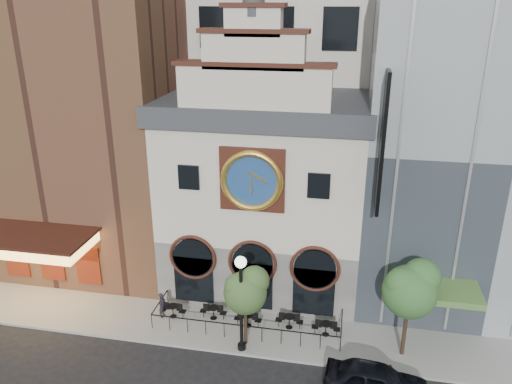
{
  "coord_description": "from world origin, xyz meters",
  "views": [
    {
      "loc": [
        5.05,
        -21.02,
        17.6
      ],
      "look_at": [
        -0.19,
        6.0,
        7.04
      ],
      "focal_mm": 35.0,
      "sensor_mm": 36.0,
      "label": 1
    }
  ],
  "objects_px": {
    "bistro_1": "(213,312)",
    "tree_left": "(246,289)",
    "bistro_4": "(326,328)",
    "bistro_2": "(248,319)",
    "tree_right": "(411,288)",
    "pedestrian": "(162,305)",
    "bistro_0": "(173,310)",
    "car_right": "(377,381)",
    "lamppost": "(241,294)",
    "bistro_3": "(289,321)"
  },
  "relations": [
    {
      "from": "bistro_2",
      "to": "bistro_1",
      "type": "bearing_deg",
      "value": 171.42
    },
    {
      "from": "tree_left",
      "to": "bistro_1",
      "type": "bearing_deg",
      "value": 142.65
    },
    {
      "from": "bistro_0",
      "to": "bistro_1",
      "type": "bearing_deg",
      "value": 7.02
    },
    {
      "from": "car_right",
      "to": "bistro_2",
      "type": "bearing_deg",
      "value": 65.54
    },
    {
      "from": "bistro_3",
      "to": "lamppost",
      "type": "xyz_separation_m",
      "value": [
        -2.25,
        -2.34,
        2.98
      ]
    },
    {
      "from": "bistro_1",
      "to": "bistro_3",
      "type": "xyz_separation_m",
      "value": [
        4.48,
        -0.03,
        0.0
      ]
    },
    {
      "from": "tree_left",
      "to": "bistro_3",
      "type": "bearing_deg",
      "value": 40.14
    },
    {
      "from": "bistro_1",
      "to": "car_right",
      "type": "xyz_separation_m",
      "value": [
        9.18,
        -4.29,
        0.22
      ]
    },
    {
      "from": "bistro_0",
      "to": "bistro_3",
      "type": "relative_size",
      "value": 1.0
    },
    {
      "from": "tree_right",
      "to": "tree_left",
      "type": "bearing_deg",
      "value": -175.09
    },
    {
      "from": "bistro_1",
      "to": "bistro_4",
      "type": "distance_m",
      "value": 6.58
    },
    {
      "from": "lamppost",
      "to": "tree_left",
      "type": "height_order",
      "value": "lamppost"
    },
    {
      "from": "pedestrian",
      "to": "tree_right",
      "type": "xyz_separation_m",
      "value": [
        13.67,
        -0.72,
        3.24
      ]
    },
    {
      "from": "bistro_1",
      "to": "car_right",
      "type": "distance_m",
      "value": 10.14
    },
    {
      "from": "bistro_4",
      "to": "tree_right",
      "type": "xyz_separation_m",
      "value": [
        4.11,
        -0.79,
        3.56
      ]
    },
    {
      "from": "bistro_1",
      "to": "tree_right",
      "type": "xyz_separation_m",
      "value": [
        10.68,
        -1.09,
        3.56
      ]
    },
    {
      "from": "bistro_0",
      "to": "tree_left",
      "type": "distance_m",
      "value": 5.77
    },
    {
      "from": "bistro_3",
      "to": "bistro_4",
      "type": "xyz_separation_m",
      "value": [
        2.09,
        -0.28,
        0.0
      ]
    },
    {
      "from": "bistro_4",
      "to": "tree_right",
      "type": "bearing_deg",
      "value": -10.85
    },
    {
      "from": "lamppost",
      "to": "tree_left",
      "type": "relative_size",
      "value": 1.21
    },
    {
      "from": "bistro_4",
      "to": "tree_right",
      "type": "distance_m",
      "value": 5.5
    },
    {
      "from": "bistro_4",
      "to": "pedestrian",
      "type": "height_order",
      "value": "pedestrian"
    },
    {
      "from": "bistro_0",
      "to": "bistro_1",
      "type": "relative_size",
      "value": 1.0
    },
    {
      "from": "bistro_1",
      "to": "tree_right",
      "type": "bearing_deg",
      "value": -5.85
    },
    {
      "from": "bistro_2",
      "to": "bistro_4",
      "type": "bearing_deg",
      "value": 0.21
    },
    {
      "from": "bistro_1",
      "to": "lamppost",
      "type": "distance_m",
      "value": 4.41
    },
    {
      "from": "bistro_1",
      "to": "bistro_0",
      "type": "bearing_deg",
      "value": -172.98
    },
    {
      "from": "tree_right",
      "to": "pedestrian",
      "type": "bearing_deg",
      "value": 176.98
    },
    {
      "from": "bistro_0",
      "to": "tree_right",
      "type": "xyz_separation_m",
      "value": [
        13.07,
        -0.8,
        3.56
      ]
    },
    {
      "from": "bistro_1",
      "to": "bistro_2",
      "type": "relative_size",
      "value": 1.0
    },
    {
      "from": "bistro_1",
      "to": "pedestrian",
      "type": "distance_m",
      "value": 3.03
    },
    {
      "from": "bistro_0",
      "to": "pedestrian",
      "type": "relative_size",
      "value": 1.01
    },
    {
      "from": "pedestrian",
      "to": "lamppost",
      "type": "xyz_separation_m",
      "value": [
        5.21,
        -2.0,
        2.66
      ]
    },
    {
      "from": "bistro_1",
      "to": "tree_right",
      "type": "distance_m",
      "value": 11.31
    },
    {
      "from": "pedestrian",
      "to": "tree_left",
      "type": "bearing_deg",
      "value": -99.58
    },
    {
      "from": "bistro_3",
      "to": "bistro_1",
      "type": "bearing_deg",
      "value": 179.64
    },
    {
      "from": "pedestrian",
      "to": "tree_left",
      "type": "xyz_separation_m",
      "value": [
        5.36,
        -1.43,
        2.58
      ]
    },
    {
      "from": "bistro_0",
      "to": "pedestrian",
      "type": "distance_m",
      "value": 0.69
    },
    {
      "from": "bistro_4",
      "to": "lamppost",
      "type": "distance_m",
      "value": 5.66
    },
    {
      "from": "bistro_3",
      "to": "car_right",
      "type": "relative_size",
      "value": 0.32
    },
    {
      "from": "bistro_2",
      "to": "tree_right",
      "type": "distance_m",
      "value": 9.29
    },
    {
      "from": "bistro_2",
      "to": "tree_left",
      "type": "relative_size",
      "value": 0.34
    },
    {
      "from": "bistro_0",
      "to": "bistro_2",
      "type": "relative_size",
      "value": 1.0
    },
    {
      "from": "bistro_2",
      "to": "bistro_4",
      "type": "height_order",
      "value": "same"
    },
    {
      "from": "bistro_2",
      "to": "bistro_3",
      "type": "height_order",
      "value": "same"
    },
    {
      "from": "tree_left",
      "to": "tree_right",
      "type": "xyz_separation_m",
      "value": [
        8.31,
        0.71,
        0.66
      ]
    },
    {
      "from": "car_right",
      "to": "pedestrian",
      "type": "bearing_deg",
      "value": 77.07
    },
    {
      "from": "bistro_1",
      "to": "tree_left",
      "type": "relative_size",
      "value": 0.34
    },
    {
      "from": "bistro_0",
      "to": "tree_left",
      "type": "bearing_deg",
      "value": -17.66
    },
    {
      "from": "bistro_3",
      "to": "bistro_4",
      "type": "height_order",
      "value": "same"
    }
  ]
}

